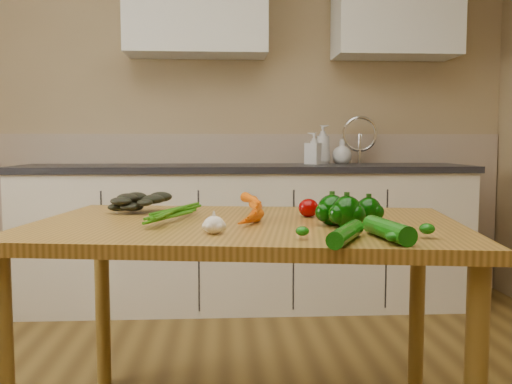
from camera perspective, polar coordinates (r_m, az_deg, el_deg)
The scene contains 18 objects.
room at distance 1.61m, azimuth -5.61°, elevation 12.17°, with size 4.04×5.04×2.64m.
counter_run at distance 3.67m, azimuth -0.98°, elevation -4.21°, with size 2.84×0.64×1.14m.
upper_cabinets at distance 3.88m, azimuth 3.57°, elevation 18.50°, with size 2.15×0.35×0.70m.
table at distance 1.96m, azimuth -1.03°, elevation -5.48°, with size 1.56×1.13×0.77m.
soap_bottle_a at distance 3.78m, azimuth 6.69°, elevation 4.73°, with size 0.10×0.10×0.26m, color silver.
soap_bottle_b at distance 3.75m, azimuth 5.82°, elevation 4.36°, with size 0.09×0.10×0.21m, color silver.
soap_bottle_c at distance 3.84m, azimuth 8.59°, elevation 4.04°, with size 0.13×0.13×0.17m, color silver.
carrot_bunch at distance 1.96m, azimuth -2.89°, elevation -1.89°, with size 0.27×0.21×0.07m, color #E35C05, non-canonical shape.
leafy_greens at distance 2.24m, azimuth -11.60°, elevation -0.72°, with size 0.21×0.19×0.10m, color black, non-canonical shape.
garlic_bulb at distance 1.69m, azimuth -4.22°, elevation -3.31°, with size 0.06×0.06×0.05m, color white.
pepper_a at distance 1.88m, azimuth 7.60°, elevation -1.82°, with size 0.10×0.10×0.10m, color #042F02.
pepper_b at distance 1.95m, azimuth 11.20°, elevation -1.81°, with size 0.09×0.09×0.09m, color #042F02.
pepper_c at distance 1.83m, azimuth 9.05°, elevation -2.01°, with size 0.10×0.10×0.10m, color #042F02.
tomato_a at distance 2.07m, azimuth 5.27°, elevation -1.60°, with size 0.07×0.07×0.07m, color #7F0202.
tomato_b at distance 2.15m, azimuth 9.24°, elevation -1.50°, with size 0.07×0.07×0.06m, color #BE3F04.
tomato_c at distance 2.05m, azimuth 11.25°, elevation -1.64°, with size 0.08×0.08×0.07m, color #BE3F04.
zucchini_a at distance 1.63m, azimuth 13.11°, elevation -3.72°, with size 0.06×0.06×0.23m, color #0A4D08.
zucchini_b at distance 1.57m, azimuth 8.98°, elevation -4.14°, with size 0.05×0.05×0.25m, color #0A4D08.
Camera 1 is at (0.06, -1.43, 1.05)m, focal length 40.00 mm.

